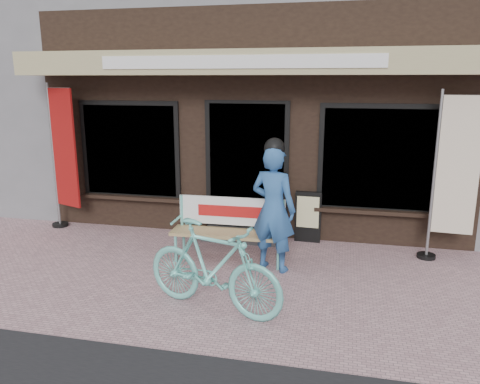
% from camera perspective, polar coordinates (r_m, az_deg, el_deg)
% --- Properties ---
extents(ground, '(70.00, 70.00, 0.00)m').
position_cam_1_polar(ground, '(5.99, -3.16, -11.29)').
color(ground, '#B98D93').
rests_on(ground, ground).
extents(storefront, '(7.00, 6.77, 6.00)m').
position_cam_1_polar(storefront, '(10.31, 4.38, 16.20)').
color(storefront, black).
rests_on(storefront, ground).
extents(bench, '(1.64, 0.45, 0.88)m').
position_cam_1_polar(bench, '(6.64, -1.23, -3.94)').
color(bench, '#67C9BD').
rests_on(bench, ground).
extents(person, '(0.71, 0.56, 1.79)m').
position_cam_1_polar(person, '(6.19, 4.10, -1.78)').
color(person, '#2B5997').
rests_on(person, ground).
extents(bicycle, '(1.77, 0.95, 1.02)m').
position_cam_1_polar(bicycle, '(5.20, -3.31, -9.13)').
color(bicycle, '#67C9BD').
rests_on(bicycle, ground).
extents(nobori_red, '(0.72, 0.39, 2.46)m').
position_cam_1_polar(nobori_red, '(8.35, -20.77, 4.13)').
color(nobori_red, gray).
rests_on(nobori_red, ground).
extents(nobori_cream, '(0.71, 0.28, 2.39)m').
position_cam_1_polar(nobori_cream, '(7.05, 24.55, 1.87)').
color(nobori_cream, gray).
rests_on(nobori_cream, ground).
extents(menu_stand, '(0.41, 0.11, 0.81)m').
position_cam_1_polar(menu_stand, '(7.44, 8.29, -2.96)').
color(menu_stand, black).
rests_on(menu_stand, ground).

